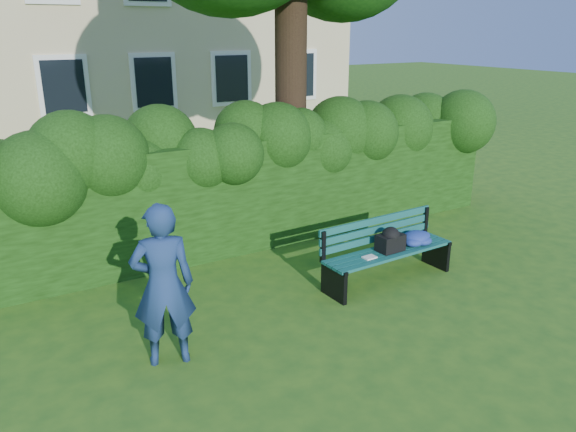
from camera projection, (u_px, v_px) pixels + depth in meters
ground at (310, 294)px, 7.65m from camera, size 80.00×80.00×0.00m
hedge at (238, 192)px, 9.16m from camera, size 10.00×1.00×1.80m
park_bench at (394, 246)px, 7.98m from camera, size 2.06×0.64×0.89m
man_reading at (163, 285)px, 5.84m from camera, size 0.74×0.58×1.80m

